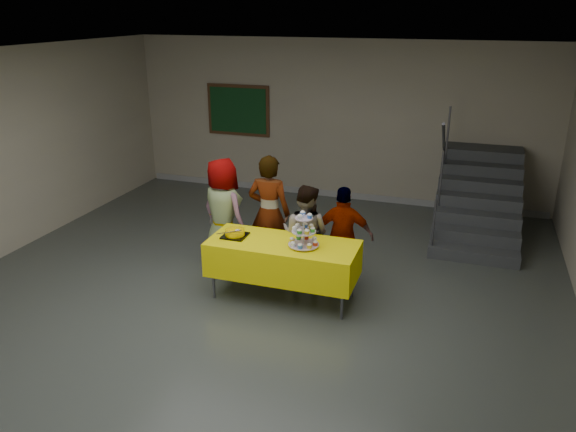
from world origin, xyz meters
name	(u,v)px	position (x,y,z in m)	size (l,w,h in m)	color
room_shell	(223,147)	(0.00, 0.02, 2.13)	(10.00, 10.04, 3.02)	#4C514C
bake_table	(283,258)	(0.40, 0.79, 0.56)	(1.88, 0.78, 0.77)	#595960
cupcake_stand	(304,234)	(0.68, 0.75, 0.94)	(0.38, 0.38, 0.44)	silver
bear_cake	(235,232)	(-0.25, 0.78, 0.83)	(0.32, 0.36, 0.12)	black
schoolchild_a	(223,213)	(-0.73, 1.48, 0.79)	(0.77, 0.50, 1.58)	slate
schoolchild_b	(269,213)	(-0.08, 1.59, 0.83)	(0.60, 0.40, 1.66)	slate
schoolchild_c	(305,235)	(0.54, 1.30, 0.69)	(0.67, 0.52, 1.38)	slate
schoolchild_d	(343,236)	(1.02, 1.45, 0.68)	(0.80, 0.33, 1.36)	slate
staircase	(478,200)	(2.70, 4.13, 0.49)	(1.30, 2.40, 2.04)	#424447
noticeboard	(238,110)	(-1.96, 4.96, 1.60)	(1.30, 0.05, 1.00)	#472B16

